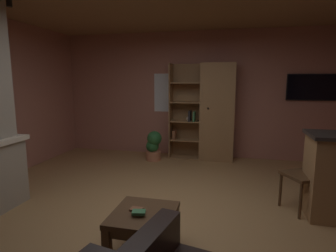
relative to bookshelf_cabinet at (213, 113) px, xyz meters
name	(u,v)px	position (x,y,z in m)	size (l,w,h in m)	color
floor	(161,217)	(-0.43, -2.67, -0.99)	(5.81, 5.82, 0.02)	#A37A4C
wall_back	(194,95)	(-0.43, 0.27, 0.35)	(5.93, 0.06, 2.66)	#AD7060
window_pane_back	(171,93)	(-0.94, 0.24, 0.39)	(0.75, 0.01, 0.83)	white
bookshelf_cabinet	(213,113)	(0.00, 0.00, 0.00)	(1.32, 0.41, 1.98)	#997047
coffee_table	(144,221)	(-0.40, -3.40, -0.65)	(0.58, 0.61, 0.42)	#4C331E
table_book_0	(137,209)	(-0.47, -3.38, -0.55)	(0.12, 0.08, 0.02)	brown
table_book_1	(139,212)	(-0.42, -3.48, -0.53)	(0.12, 0.09, 0.03)	#387247
dining_chair	(309,170)	(1.34, -2.06, -0.45)	(0.57, 0.57, 0.92)	#4C331E
potted_floor_plant	(154,145)	(-1.18, -0.34, -0.67)	(0.33, 0.31, 0.61)	#B77051
wall_mounted_tv	(312,87)	(1.87, 0.21, 0.52)	(0.91, 0.06, 0.51)	black
track_light_spot_0	(9,3)	(-2.40, -2.57, 1.61)	(0.07, 0.07, 0.09)	black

